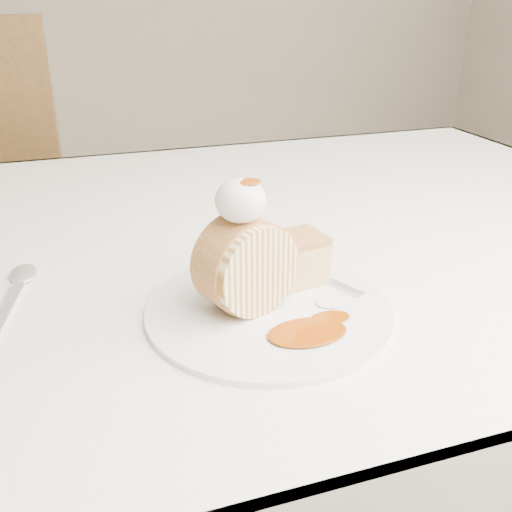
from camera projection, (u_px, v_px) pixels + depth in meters
name	position (u px, v px, depth m)	size (l,w,h in m)	color
table	(215.00, 290.00, 0.80)	(1.40, 0.90, 0.75)	white
plate	(269.00, 309.00, 0.57)	(0.25, 0.25, 0.01)	white
roulade_slice	(246.00, 265.00, 0.55)	(0.09, 0.09, 0.05)	#F6E6AB
cake_chunk	(297.00, 261.00, 0.61)	(0.05, 0.05, 0.05)	#CA824C
whipped_cream	(240.00, 201.00, 0.52)	(0.05, 0.05, 0.04)	silver
caramel_drizzle	(248.00, 176.00, 0.51)	(0.02, 0.02, 0.01)	#893605
caramel_pool	(307.00, 332.00, 0.52)	(0.08, 0.05, 0.00)	#893605
fork	(324.00, 279.00, 0.62)	(0.02, 0.15, 0.00)	silver
spoon	(2.00, 318.00, 0.56)	(0.03, 0.18, 0.00)	silver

